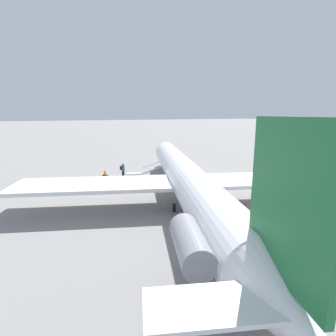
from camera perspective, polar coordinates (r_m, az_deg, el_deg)
The scene contains 5 objects.
ground_plane at distance 23.12m, azimuth 3.40°, elevation -6.78°, with size 600.00×600.00×0.00m, color gray.
airplane_main at distance 21.53m, azimuth 3.95°, elevation -2.19°, with size 33.80×26.57×7.25m.
boarding_stairs at distance 30.97m, azimuth -6.55°, elevation -1.33°, with size 2.41×4.11×1.77m.
passenger at distance 30.74m, azimuth -9.83°, elevation -0.34°, with size 0.44×0.57×1.74m.
traffic_cone_near_stairs at distance 32.63m, azimuth -13.58°, elevation -1.02°, with size 0.63×0.63×0.69m.
Camera 1 is at (-18.62, 11.58, 7.31)m, focal length 28.00 mm.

